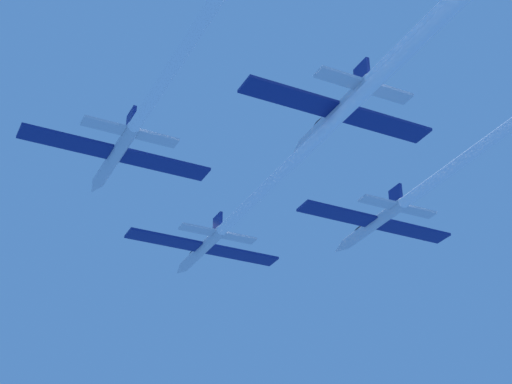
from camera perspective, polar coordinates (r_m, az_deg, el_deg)
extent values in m
cylinder|color=silver|center=(99.22, -3.86, -4.08)|extent=(1.31, 11.88, 1.31)
cone|color=silver|center=(105.42, -5.38, -5.53)|extent=(1.28, 2.61, 1.28)
ellipsoid|color=black|center=(101.66, -4.42, -4.34)|extent=(0.91, 2.38, 0.65)
cube|color=navy|center=(97.08, -6.54, -3.37)|extent=(9.03, 2.61, 0.29)
cube|color=navy|center=(100.59, -1.00, -4.49)|extent=(9.03, 2.61, 0.29)
cube|color=navy|center=(95.94, -2.73, -2.15)|extent=(0.34, 2.14, 1.90)
cube|color=silver|center=(94.12, -4.19, -2.65)|extent=(4.06, 1.57, 0.29)
cube|color=silver|center=(96.02, -1.23, -3.27)|extent=(4.06, 1.57, 0.29)
cylinder|color=white|center=(72.65, 6.65, 6.04)|extent=(1.18, 56.52, 1.18)
cylinder|color=silver|center=(82.22, -9.94, 2.51)|extent=(1.31, 11.88, 1.31)
cone|color=silver|center=(88.35, -11.34, 0.31)|extent=(1.28, 2.61, 1.28)
ellipsoid|color=black|center=(84.69, -10.44, 2.01)|extent=(0.91, 2.38, 0.65)
cube|color=navy|center=(80.76, -13.32, 3.51)|extent=(9.03, 2.61, 0.29)
cube|color=navy|center=(83.00, -6.42, 1.91)|extent=(9.03, 2.61, 0.29)
cube|color=navy|center=(79.17, -8.82, 5.11)|extent=(0.34, 2.14, 1.90)
cube|color=silver|center=(77.55, -10.74, 4.66)|extent=(4.06, 1.57, 0.29)
cube|color=silver|center=(78.76, -7.00, 3.77)|extent=(4.06, 1.57, 0.29)
cylinder|color=silver|center=(93.86, 8.27, -2.30)|extent=(1.31, 11.88, 1.31)
cone|color=silver|center=(99.30, 5.98, -3.97)|extent=(1.28, 2.61, 1.28)
ellipsoid|color=black|center=(96.04, 7.40, -2.63)|extent=(0.91, 2.38, 0.65)
cube|color=navy|center=(90.84, 5.76, -1.53)|extent=(9.03, 2.61, 0.29)
cube|color=navy|center=(96.22, 11.04, -2.74)|extent=(9.03, 2.61, 0.29)
cube|color=navy|center=(91.17, 9.84, -0.20)|extent=(0.34, 2.14, 1.90)
cube|color=silver|center=(88.84, 8.60, -0.68)|extent=(4.06, 1.57, 0.29)
cube|color=silver|center=(91.74, 11.38, -1.37)|extent=(4.06, 1.57, 0.29)
cylinder|color=silver|center=(75.46, 5.61, 5.49)|extent=(1.31, 11.88, 1.31)
cone|color=silver|center=(80.68, 2.96, 2.92)|extent=(1.28, 2.61, 1.28)
ellipsoid|color=black|center=(77.61, 4.59, 4.87)|extent=(0.91, 2.38, 0.65)
cube|color=navy|center=(72.86, 2.35, 6.75)|extent=(9.03, 2.61, 0.29)
cube|color=navy|center=(77.52, 9.12, 4.73)|extent=(9.03, 2.61, 0.29)
cube|color=navy|center=(73.17, 7.49, 8.39)|extent=(0.34, 2.14, 1.90)
cube|color=silver|center=(70.84, 5.83, 8.06)|extent=(4.06, 1.57, 0.29)
cube|color=silver|center=(73.37, 9.44, 6.89)|extent=(4.06, 1.57, 0.29)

